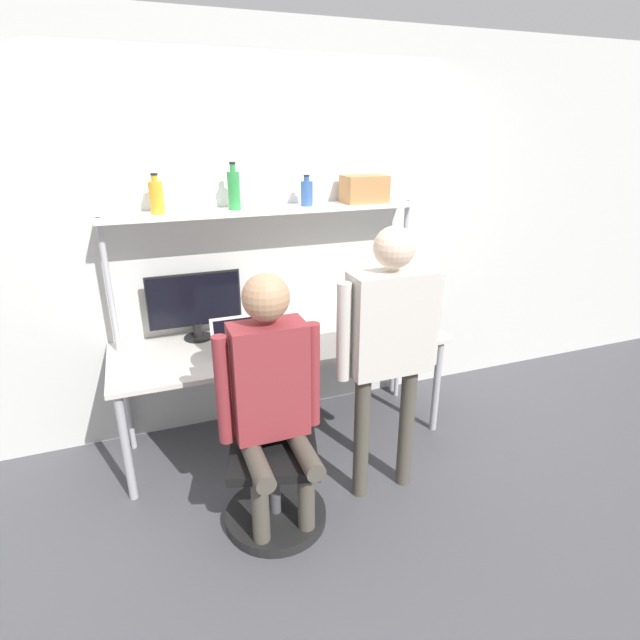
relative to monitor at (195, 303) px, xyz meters
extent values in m
plane|color=#4C4C51|center=(0.52, -0.64, -0.98)|extent=(12.00, 12.00, 0.00)
cube|color=silver|center=(0.52, 0.15, 0.37)|extent=(8.00, 0.06, 2.70)
cube|color=beige|center=(0.52, -0.25, -0.26)|extent=(2.18, 0.74, 0.03)
cylinder|color=#A5A5AA|center=(-0.52, -0.56, -0.63)|extent=(0.05, 0.05, 0.70)
cylinder|color=#A5A5AA|center=(1.55, -0.56, -0.63)|extent=(0.05, 0.05, 0.70)
cylinder|color=#A5A5AA|center=(-0.52, 0.06, -0.63)|extent=(0.05, 0.05, 0.70)
cylinder|color=#A5A5AA|center=(1.55, 0.06, -0.63)|extent=(0.05, 0.05, 0.70)
cube|color=white|center=(0.52, -0.03, 0.58)|extent=(2.07, 0.28, 0.02)
cylinder|color=#B2B2B7|center=(-0.50, -0.03, -0.20)|extent=(0.04, 0.04, 1.57)
cylinder|color=#B2B2B7|center=(1.53, -0.03, -0.20)|extent=(0.04, 0.04, 1.57)
cylinder|color=black|center=(0.00, 0.00, -0.24)|extent=(0.19, 0.19, 0.01)
cylinder|color=black|center=(0.00, 0.00, -0.19)|extent=(0.06, 0.06, 0.09)
cube|color=black|center=(0.00, 0.00, 0.02)|extent=(0.60, 0.01, 0.36)
cube|color=black|center=(0.00, 0.00, 0.02)|extent=(0.58, 0.02, 0.33)
cube|color=silver|center=(0.20, -0.44, -0.24)|extent=(0.33, 0.24, 0.01)
cube|color=black|center=(0.20, -0.46, -0.24)|extent=(0.28, 0.13, 0.00)
cube|color=silver|center=(0.20, -0.35, -0.12)|extent=(0.33, 0.06, 0.24)
cube|color=black|center=(0.20, -0.36, -0.12)|extent=(0.29, 0.05, 0.21)
cube|color=#264C8C|center=(0.50, -0.44, -0.24)|extent=(0.07, 0.15, 0.01)
cube|color=black|center=(0.50, -0.44, -0.24)|extent=(0.06, 0.13, 0.00)
cylinder|color=black|center=(0.23, -1.02, -0.95)|extent=(0.56, 0.56, 0.06)
cylinder|color=#4C4C51|center=(0.23, -1.02, -0.74)|extent=(0.06, 0.06, 0.36)
cube|color=black|center=(0.23, -1.02, -0.54)|extent=(0.57, 0.57, 0.05)
cube|color=black|center=(0.28, -0.82, -0.29)|extent=(0.41, 0.15, 0.45)
cylinder|color=#4C473D|center=(0.10, -1.19, -0.75)|extent=(0.09, 0.09, 0.47)
cylinder|color=#4C473D|center=(0.35, -1.19, -0.75)|extent=(0.09, 0.09, 0.47)
cylinder|color=#4C473D|center=(0.10, -1.16, -0.47)|extent=(0.10, 0.38, 0.10)
cylinder|color=#4C473D|center=(0.35, -1.16, -0.47)|extent=(0.10, 0.38, 0.10)
cube|color=maroon|center=(0.23, -0.99, -0.12)|extent=(0.38, 0.20, 0.61)
cylinder|color=maroon|center=(-0.01, -0.99, -0.13)|extent=(0.08, 0.08, 0.58)
cylinder|color=maroon|center=(0.46, -0.99, -0.13)|extent=(0.08, 0.08, 0.58)
sphere|color=tan|center=(0.23, -0.99, 0.32)|extent=(0.23, 0.23, 0.23)
cylinder|color=#4C473D|center=(0.76, -0.99, -0.58)|extent=(0.09, 0.09, 0.80)
cylinder|color=#4C473D|center=(1.05, -0.99, -0.58)|extent=(0.09, 0.09, 0.80)
cube|color=beige|center=(0.90, -0.99, 0.10)|extent=(0.45, 0.20, 0.56)
cylinder|color=beige|center=(0.63, -0.99, 0.08)|extent=(0.08, 0.08, 0.54)
cylinder|color=beige|center=(1.18, -0.99, 0.08)|extent=(0.08, 0.08, 0.54)
sphere|color=beige|center=(0.90, -0.99, 0.51)|extent=(0.22, 0.22, 0.22)
cylinder|color=#2D8C3F|center=(0.30, -0.03, 0.71)|extent=(0.08, 0.08, 0.23)
cylinder|color=#2D8C3F|center=(0.30, -0.03, 0.84)|extent=(0.03, 0.03, 0.04)
cylinder|color=black|center=(0.30, -0.03, 0.87)|extent=(0.04, 0.04, 0.01)
cylinder|color=gold|center=(-0.17, -0.03, 0.69)|extent=(0.08, 0.08, 0.19)
cylinder|color=gold|center=(-0.17, -0.03, 0.80)|extent=(0.04, 0.04, 0.04)
cylinder|color=black|center=(-0.17, -0.03, 0.82)|extent=(0.04, 0.04, 0.01)
cylinder|color=#335999|center=(0.77, -0.03, 0.67)|extent=(0.08, 0.08, 0.16)
cylinder|color=#335999|center=(0.77, -0.03, 0.76)|extent=(0.04, 0.04, 0.03)
cylinder|color=black|center=(0.77, -0.03, 0.78)|extent=(0.04, 0.04, 0.01)
cube|color=#B27A47|center=(1.19, -0.03, 0.68)|extent=(0.29, 0.20, 0.18)
camera|label=1|loc=(-0.32, -3.18, 1.07)|focal=28.00mm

